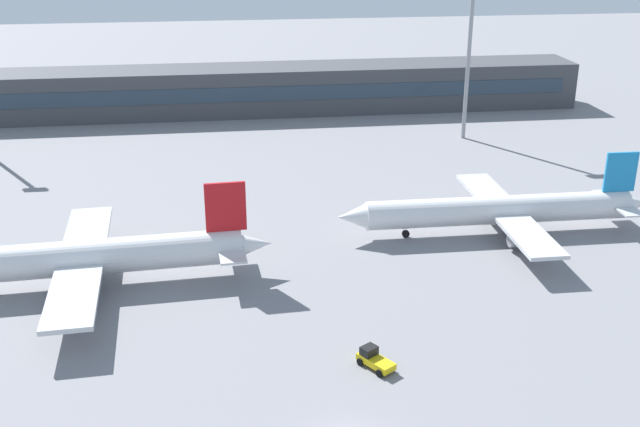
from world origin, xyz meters
name	(u,v)px	position (x,y,z in m)	size (l,w,h in m)	color
ground_plane	(293,237)	(0.00, 40.00, 0.00)	(400.00, 400.00, 0.00)	gray
terminal_building	(260,90)	(0.00, 103.83, 4.50)	(126.91, 12.13, 9.00)	#3F4247
airplane_near	(68,259)	(-25.06, 29.84, 3.29)	(43.66, 30.46, 10.78)	silver
airplane_mid	(497,210)	(25.34, 38.05, 3.04)	(40.31, 28.01, 9.97)	silver
baggage_tug_yellow	(374,359)	(4.21, 10.23, 0.80)	(3.25, 3.83, 1.75)	yellow
floodlight_tower_west	(469,51)	(34.46, 80.17, 15.39)	(3.20, 0.80, 26.71)	gray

